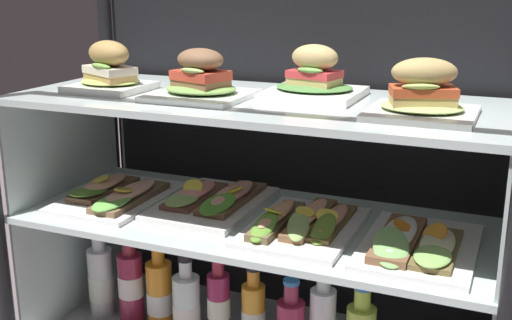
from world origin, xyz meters
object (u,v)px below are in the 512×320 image
juice_bottle_near_post (100,281)px  juice_bottle_tucked_behind (161,293)px  plated_roll_sandwich_center (423,96)px  open_sandwich_tray_left_of_center (116,194)px  juice_bottle_front_middle (254,315)px  open_sandwich_tray_far_left (303,223)px  open_sandwich_tray_right_of_center (416,245)px  plated_roll_sandwich_left_of_center (110,71)px  plated_roll_sandwich_right_of_center (201,81)px  juice_bottle_front_right_end (131,285)px  plated_roll_sandwich_near_left_corner (314,81)px  juice_bottle_front_left_end (219,305)px  open_sandwich_tray_near_right_corner (212,200)px  juice_bottle_back_center (187,308)px

juice_bottle_near_post → juice_bottle_tucked_behind: 0.18m
plated_roll_sandwich_center → open_sandwich_tray_left_of_center: 0.80m
juice_bottle_near_post → juice_bottle_front_middle: juice_bottle_near_post is taller
open_sandwich_tray_far_left → open_sandwich_tray_right_of_center: bearing=-4.5°
open_sandwich_tray_left_of_center → juice_bottle_near_post: (-0.09, 0.03, -0.27)m
open_sandwich_tray_right_of_center → juice_bottle_tucked_behind: bearing=174.7°
plated_roll_sandwich_left_of_center → plated_roll_sandwich_right_of_center: bearing=-0.9°
juice_bottle_near_post → juice_bottle_front_right_end: 0.10m
plated_roll_sandwich_left_of_center → open_sandwich_tray_right_of_center: 0.80m
juice_bottle_tucked_behind → plated_roll_sandwich_center: bearing=-4.8°
plated_roll_sandwich_near_left_corner → juice_bottle_front_middle: 0.59m
open_sandwich_tray_left_of_center → open_sandwich_tray_right_of_center: size_ratio=1.00×
open_sandwich_tray_right_of_center → juice_bottle_front_middle: bearing=171.4°
juice_bottle_front_left_end → juice_bottle_front_middle: bearing=5.0°
open_sandwich_tray_near_right_corner → plated_roll_sandwich_right_of_center: bearing=-80.9°
plated_roll_sandwich_near_left_corner → plated_roll_sandwich_right_of_center: bearing=-155.3°
juice_bottle_front_middle → juice_bottle_back_center: bearing=-171.1°
juice_bottle_front_middle → plated_roll_sandwich_center: bearing=-7.9°
plated_roll_sandwich_left_of_center → juice_bottle_front_right_end: 0.57m
plated_roll_sandwich_right_of_center → juice_bottle_back_center: size_ratio=0.92×
plated_roll_sandwich_left_of_center → open_sandwich_tray_far_left: plated_roll_sandwich_left_of_center is taller
plated_roll_sandwich_near_left_corner → juice_bottle_tucked_behind: bearing=-171.5°
plated_roll_sandwich_near_left_corner → juice_bottle_front_middle: size_ratio=0.93×
open_sandwich_tray_right_of_center → juice_bottle_front_middle: size_ratio=1.48×
open_sandwich_tray_near_right_corner → juice_bottle_front_right_end: 0.35m
open_sandwich_tray_right_of_center → juice_bottle_tucked_behind: 0.71m
open_sandwich_tray_left_of_center → open_sandwich_tray_far_left: size_ratio=1.00×
juice_bottle_back_center → juice_bottle_front_left_end: size_ratio=0.95×
plated_roll_sandwich_right_of_center → juice_bottle_back_center: (-0.07, 0.02, -0.58)m
open_sandwich_tray_left_of_center → plated_roll_sandwich_left_of_center: bearing=-44.0°
plated_roll_sandwich_left_of_center → plated_roll_sandwich_right_of_center: 0.24m
juice_bottle_tucked_behind → juice_bottle_front_right_end: bearing=-173.2°
juice_bottle_near_post → juice_bottle_front_middle: 0.45m
juice_bottle_back_center → juice_bottle_front_middle: size_ratio=1.04×
open_sandwich_tray_right_of_center → plated_roll_sandwich_left_of_center: bearing=178.7°
open_sandwich_tray_right_of_center → juice_bottle_front_left_end: bearing=174.0°
juice_bottle_near_post → juice_bottle_front_left_end: size_ratio=1.03×
juice_bottle_near_post → juice_bottle_back_center: size_ratio=1.08×
plated_roll_sandwich_center → open_sandwich_tray_near_right_corner: size_ratio=0.63×
plated_roll_sandwich_left_of_center → plated_roll_sandwich_right_of_center: (0.24, -0.00, -0.01)m
plated_roll_sandwich_center → juice_bottle_near_post: size_ratio=0.83×
open_sandwich_tray_near_right_corner → open_sandwich_tray_right_of_center: size_ratio=1.00×
open_sandwich_tray_left_of_center → juice_bottle_front_left_end: (0.27, 0.03, -0.26)m
plated_roll_sandwich_center → open_sandwich_tray_right_of_center: bearing=-33.6°
juice_bottle_front_right_end → juice_bottle_near_post: bearing=179.4°
plated_roll_sandwich_center → open_sandwich_tray_right_of_center: size_ratio=0.63×
open_sandwich_tray_far_left → juice_bottle_near_post: open_sandwich_tray_far_left is taller
open_sandwich_tray_right_of_center → juice_bottle_front_right_end: open_sandwich_tray_right_of_center is taller
juice_bottle_front_right_end → juice_bottle_front_middle: bearing=1.4°
plated_roll_sandwich_left_of_center → plated_roll_sandwich_right_of_center: size_ratio=0.82×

